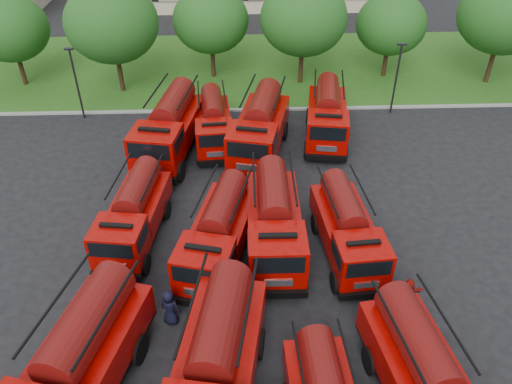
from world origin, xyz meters
TOP-DOWN VIEW (x-y plane):
  - ground at (0.00, 0.00)m, footprint 140.00×140.00m
  - lawn at (0.00, 26.00)m, footprint 70.00×16.00m
  - curb at (0.00, 17.90)m, footprint 70.00×0.30m
  - tree_1 at (-16.00, 23.00)m, footprint 5.71×5.71m
  - tree_2 at (-8.00, 21.50)m, footprint 6.72×6.72m
  - tree_3 at (-1.00, 24.00)m, footprint 5.88×5.88m
  - tree_4 at (6.00, 22.50)m, footprint 6.55×6.55m
  - tree_5 at (13.00, 23.50)m, footprint 5.46×5.46m
  - tree_6 at (21.00, 22.00)m, footprint 6.89×6.89m
  - lamp_post_0 at (-10.00, 17.20)m, footprint 0.60×0.25m
  - lamp_post_1 at (12.00, 17.20)m, footprint 0.60×0.25m
  - fire_truck_0 at (-4.82, -4.58)m, footprint 4.64×8.27m
  - fire_truck_1 at (0.00, -4.66)m, footprint 3.93×8.08m
  - fire_truck_3 at (7.14, -5.40)m, footprint 3.43×7.32m
  - fire_truck_4 at (-4.23, 4.21)m, footprint 3.13×6.86m
  - fire_truck_5 at (-0.06, 2.53)m, footprint 3.97×7.27m
  - fire_truck_6 at (2.56, 3.20)m, footprint 2.78×7.36m
  - fire_truck_7 at (5.97, 2.69)m, footprint 2.84×6.73m
  - fire_truck_8 at (-3.28, 12.23)m, footprint 4.11×8.35m
  - fire_truck_9 at (-0.64, 13.35)m, footprint 2.78×6.66m
  - fire_truck_10 at (2.28, 12.08)m, footprint 4.35×8.24m
  - fire_truck_11 at (6.72, 13.84)m, footprint 3.53×7.50m
  - firefighter_4 at (-2.01, -1.22)m, footprint 1.00×0.82m
  - firefighter_5 at (8.01, -0.72)m, footprint 1.44×0.66m

SIDE VIEW (x-z plane):
  - ground at x=0.00m, z-range 0.00..0.00m
  - firefighter_4 at x=-2.01m, z-range -0.88..0.88m
  - firefighter_5 at x=8.01m, z-range -0.76..0.76m
  - lawn at x=0.00m, z-range 0.00..0.12m
  - curb at x=0.00m, z-range 0.00..0.14m
  - fire_truck_9 at x=-0.64m, z-range 0.01..2.97m
  - fire_truck_7 at x=5.97m, z-range 0.01..3.00m
  - fire_truck_4 at x=-4.23m, z-range 0.01..3.02m
  - fire_truck_5 at x=-0.06m, z-range 0.01..3.16m
  - fire_truck_3 at x=7.14m, z-range 0.01..3.22m
  - fire_truck_11 at x=6.72m, z-range 0.01..3.29m
  - fire_truck_6 at x=2.56m, z-range 0.01..3.34m
  - fire_truck_1 at x=0.00m, z-range 0.01..3.54m
  - fire_truck_10 at x=2.28m, z-range 0.01..3.58m
  - fire_truck_0 at x=-4.82m, z-range 0.01..3.58m
  - fire_truck_8 at x=-3.28m, z-range 0.01..3.65m
  - lamp_post_0 at x=-10.00m, z-range 0.34..5.45m
  - lamp_post_1 at x=12.00m, z-range 0.34..5.45m
  - tree_5 at x=13.00m, z-range 1.01..7.69m
  - tree_1 at x=-16.00m, z-range 1.06..8.04m
  - tree_3 at x=-1.00m, z-range 1.09..8.28m
  - tree_4 at x=6.00m, z-range 1.21..9.23m
  - tree_2 at x=-8.00m, z-range 1.25..9.46m
  - tree_6 at x=21.00m, z-range 1.28..9.70m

